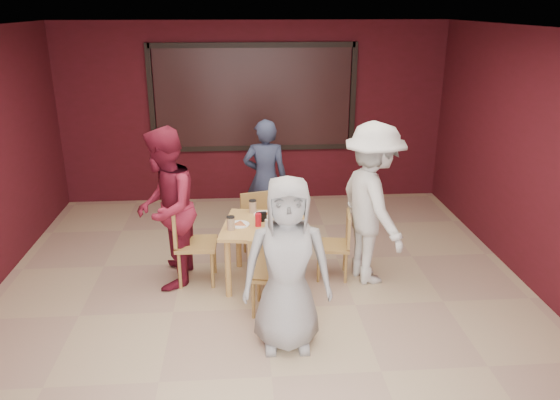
{
  "coord_description": "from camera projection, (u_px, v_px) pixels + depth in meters",
  "views": [
    {
      "loc": [
        -0.22,
        -5.01,
        3.03
      ],
      "look_at": [
        0.2,
        0.59,
        1.0
      ],
      "focal_mm": 35.0,
      "sensor_mm": 36.0,
      "label": 1
    }
  ],
  "objects": [
    {
      "name": "floor",
      "position": [
        265.0,
        308.0,
        5.74
      ],
      "size": [
        7.0,
        7.0,
        0.0
      ],
      "primitive_type": "plane",
      "color": "tan",
      "rests_on": "ground"
    },
    {
      "name": "window_blinds",
      "position": [
        253.0,
        98.0,
        8.42
      ],
      "size": [
        3.0,
        0.02,
        1.5
      ],
      "primitive_type": "cube",
      "color": "black"
    },
    {
      "name": "dining_table",
      "position": [
        265.0,
        231.0,
        6.08
      ],
      "size": [
        1.04,
        1.04,
        0.87
      ],
      "color": "#D9AA59",
      "rests_on": "floor"
    },
    {
      "name": "chair_front",
      "position": [
        271.0,
        271.0,
        5.47
      ],
      "size": [
        0.5,
        0.5,
        0.87
      ],
      "color": "#A68540",
      "rests_on": "floor"
    },
    {
      "name": "chair_back",
      "position": [
        258.0,
        221.0,
        6.86
      ],
      "size": [
        0.47,
        0.47,
        0.8
      ],
      "color": "#A68540",
      "rests_on": "floor"
    },
    {
      "name": "chair_left",
      "position": [
        189.0,
        239.0,
        6.15
      ],
      "size": [
        0.46,
        0.46,
        0.93
      ],
      "color": "#A68540",
      "rests_on": "floor"
    },
    {
      "name": "chair_right",
      "position": [
        338.0,
        241.0,
        6.27
      ],
      "size": [
        0.43,
        0.43,
        0.79
      ],
      "color": "#A68540",
      "rests_on": "floor"
    },
    {
      "name": "diner_front",
      "position": [
        287.0,
        265.0,
        4.87
      ],
      "size": [
        0.82,
        0.55,
        1.65
      ],
      "primitive_type": "imported",
      "rotation": [
        0.0,
        0.0,
        -0.03
      ],
      "color": "#989898",
      "rests_on": "floor"
    },
    {
      "name": "diner_back",
      "position": [
        265.0,
        179.0,
        7.29
      ],
      "size": [
        0.62,
        0.43,
        1.63
      ],
      "primitive_type": "imported",
      "rotation": [
        0.0,
        0.0,
        3.08
      ],
      "color": "#29314A",
      "rests_on": "floor"
    },
    {
      "name": "diner_left",
      "position": [
        165.0,
        209.0,
        5.99
      ],
      "size": [
        0.73,
        0.91,
        1.81
      ],
      "primitive_type": "imported",
      "rotation": [
        0.0,
        0.0,
        -1.62
      ],
      "color": "maroon",
      "rests_on": "floor"
    },
    {
      "name": "diner_right",
      "position": [
        372.0,
        204.0,
        6.07
      ],
      "size": [
        0.95,
        1.32,
        1.84
      ],
      "primitive_type": "imported",
      "rotation": [
        0.0,
        0.0,
        1.81
      ],
      "color": "silver",
      "rests_on": "floor"
    }
  ]
}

